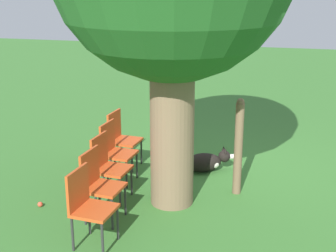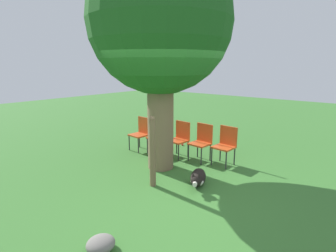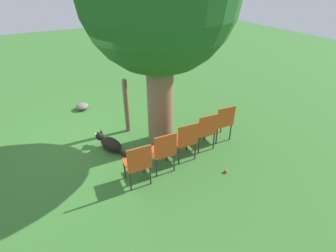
# 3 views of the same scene
# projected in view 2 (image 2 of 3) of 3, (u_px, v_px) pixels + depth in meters

# --- Properties ---
(ground_plane) EXTENTS (30.00, 30.00, 0.00)m
(ground_plane) POSITION_uv_depth(u_px,v_px,m) (181.00, 188.00, 4.91)
(ground_plane) COLOR #38702D
(oak_tree) EXTENTS (2.92, 2.92, 4.56)m
(oak_tree) POSITION_uv_depth(u_px,v_px,m) (160.00, 25.00, 5.25)
(oak_tree) COLOR #7A6047
(oak_tree) RESTS_ON ground_plane
(dog) EXTENTS (0.94, 0.52, 0.38)m
(dog) POSITION_uv_depth(u_px,v_px,m) (198.00, 178.00, 4.99)
(dog) COLOR black
(dog) RESTS_ON ground_plane
(fence_post) EXTENTS (0.12, 0.12, 1.36)m
(fence_post) POSITION_uv_depth(u_px,v_px,m) (152.00, 151.00, 4.87)
(fence_post) COLOR brown
(fence_post) RESTS_ON ground_plane
(red_chair_0) EXTENTS (0.45, 0.47, 0.89)m
(red_chair_0) POSITION_uv_depth(u_px,v_px,m) (226.00, 143.00, 6.01)
(red_chair_0) COLOR #D14C1E
(red_chair_0) RESTS_ON ground_plane
(red_chair_1) EXTENTS (0.45, 0.47, 0.89)m
(red_chair_1) POSITION_uv_depth(u_px,v_px,m) (202.00, 140.00, 6.27)
(red_chair_1) COLOR #D14C1E
(red_chair_1) RESTS_ON ground_plane
(red_chair_2) EXTENTS (0.45, 0.47, 0.89)m
(red_chair_2) POSITION_uv_depth(u_px,v_px,m) (180.00, 137.00, 6.54)
(red_chair_2) COLOR #D14C1E
(red_chair_2) RESTS_ON ground_plane
(red_chair_3) EXTENTS (0.45, 0.47, 0.89)m
(red_chair_3) POSITION_uv_depth(u_px,v_px,m) (160.00, 134.00, 6.81)
(red_chair_3) COLOR #D14C1E
(red_chair_3) RESTS_ON ground_plane
(red_chair_4) EXTENTS (0.45, 0.47, 0.89)m
(red_chair_4) POSITION_uv_depth(u_px,v_px,m) (141.00, 131.00, 7.07)
(red_chair_4) COLOR #D14C1E
(red_chair_4) RESTS_ON ground_plane
(tennis_ball) EXTENTS (0.07, 0.07, 0.07)m
(tennis_ball) POSITION_uv_depth(u_px,v_px,m) (182.00, 144.00, 7.52)
(tennis_ball) COLOR #E54C33
(tennis_ball) RESTS_ON ground_plane
(garden_rock) EXTENTS (0.36, 0.35, 0.18)m
(garden_rock) POSITION_uv_depth(u_px,v_px,m) (101.00, 244.00, 3.24)
(garden_rock) COLOR slate
(garden_rock) RESTS_ON ground_plane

